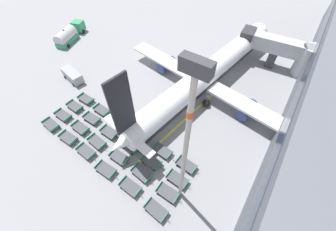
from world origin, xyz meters
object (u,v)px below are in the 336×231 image
(baggage_dolly_row_far_col_c, at_px, (120,122))
(apron_light_mast, at_px, (187,141))
(fuel_tanker_primary, at_px, (69,35))
(baggage_dolly_row_mid_a_col_f, at_px, (168,193))
(baggage_dolly_row_mid_b_col_a, at_px, (75,106))
(baggage_dolly_row_mid_a_col_b, at_px, (80,128))
(baggage_dolly_row_mid_b_col_b, at_px, (92,118))
(baggage_dolly_row_mid_a_col_d, at_px, (119,157))
(baggage_dolly_row_near_col_d, at_px, (106,170))
(baggage_dolly_row_mid_a_col_a, at_px, (63,115))
(baggage_dolly_row_far_col_d, at_px, (139,135))
(baggage_dolly_row_far_col_f, at_px, (186,165))
(baggage_dolly_row_near_col_f, at_px, (156,210))
(baggage_dolly_row_near_col_b, at_px, (68,138))
(airplane, at_px, (206,75))
(baggage_dolly_row_near_col_c, at_px, (86,152))
(baggage_dolly_row_mid_b_col_e, at_px, (151,161))
(baggage_dolly_row_mid_b_col_c, at_px, (109,132))
(baggage_dolly_row_far_col_a, at_px, (86,99))
(baggage_dolly_row_mid_b_col_d, at_px, (130,146))
(baggage_dolly_row_mid_b_col_f, at_px, (177,179))
(baggage_dolly_row_near_col_a, at_px, (51,125))
(baggage_dolly_row_far_col_e, at_px, (162,151))
(service_van, at_px, (72,75))
(baggage_dolly_row_near_col_e, at_px, (130,187))
(baggage_dolly_row_far_col_b, at_px, (102,110))

(baggage_dolly_row_far_col_c, bearing_deg, apron_light_mast, -16.46)
(fuel_tanker_primary, distance_m, apron_light_mast, 46.21)
(baggage_dolly_row_mid_a_col_f, xyz_separation_m, baggage_dolly_row_mid_b_col_a, (-21.78, 3.27, 0.00))
(baggage_dolly_row_mid_a_col_b, height_order, baggage_dolly_row_mid_b_col_b, same)
(baggage_dolly_row_mid_a_col_d, bearing_deg, baggage_dolly_row_mid_b_col_a, 167.20)
(baggage_dolly_row_near_col_d, xyz_separation_m, baggage_dolly_row_mid_a_col_f, (8.87, 2.17, 0.00))
(baggage_dolly_row_mid_a_col_a, distance_m, baggage_dolly_row_far_col_d, 13.79)
(baggage_dolly_row_far_col_c, bearing_deg, baggage_dolly_row_far_col_f, -1.93)
(baggage_dolly_row_near_col_f, bearing_deg, baggage_dolly_row_near_col_b, 177.15)
(airplane, distance_m, baggage_dolly_row_mid_a_col_a, 25.58)
(baggage_dolly_row_near_col_c, height_order, baggage_dolly_row_mid_a_col_b, same)
(baggage_dolly_row_mid_a_col_f, distance_m, apron_light_mast, 12.26)
(baggage_dolly_row_mid_a_col_a, relative_size, baggage_dolly_row_mid_b_col_e, 1.00)
(baggage_dolly_row_mid_a_col_b, distance_m, baggage_dolly_row_mid_b_col_c, 4.88)
(baggage_dolly_row_far_col_c, bearing_deg, baggage_dolly_row_far_col_a, 176.83)
(baggage_dolly_row_near_col_c, bearing_deg, airplane, 70.38)
(baggage_dolly_row_mid_b_col_c, height_order, baggage_dolly_row_mid_b_col_e, same)
(baggage_dolly_row_mid_b_col_e, bearing_deg, baggage_dolly_row_mid_b_col_d, 177.17)
(baggage_dolly_row_mid_b_col_a, relative_size, baggage_dolly_row_mid_b_col_e, 1.01)
(baggage_dolly_row_mid_b_col_d, distance_m, baggage_dolly_row_mid_b_col_f, 8.60)
(baggage_dolly_row_near_col_a, height_order, baggage_dolly_row_far_col_f, same)
(baggage_dolly_row_mid_b_col_b, xyz_separation_m, baggage_dolly_row_far_col_e, (13.23, 1.55, 0.00))
(service_van, distance_m, baggage_dolly_row_far_col_d, 19.79)
(baggage_dolly_row_mid_a_col_d, bearing_deg, service_van, 157.75)
(baggage_dolly_row_far_col_a, bearing_deg, baggage_dolly_row_far_col_c, -3.17)
(baggage_dolly_row_mid_a_col_d, distance_m, baggage_dolly_row_mid_b_col_c, 4.87)
(baggage_dolly_row_near_col_c, distance_m, baggage_dolly_row_mid_a_col_b, 4.71)
(airplane, xyz_separation_m, fuel_tanker_primary, (-34.94, -2.84, -1.87))
(fuel_tanker_primary, bearing_deg, baggage_dolly_row_near_col_a, -45.70)
(fuel_tanker_primary, distance_m, service_van, 15.36)
(baggage_dolly_row_mid_b_col_d, height_order, baggage_dolly_row_far_col_f, same)
(baggage_dolly_row_near_col_b, distance_m, baggage_dolly_row_far_col_f, 18.52)
(baggage_dolly_row_mid_b_col_f, height_order, apron_light_mast, apron_light_mast)
(fuel_tanker_primary, relative_size, baggage_dolly_row_mid_b_col_f, 2.74)
(baggage_dolly_row_mid_b_col_c, distance_m, baggage_dolly_row_mid_b_col_f, 12.95)
(baggage_dolly_row_far_col_a, bearing_deg, baggage_dolly_row_near_col_e, -24.31)
(fuel_tanker_primary, relative_size, baggage_dolly_row_mid_b_col_a, 2.74)
(baggage_dolly_row_mid_b_col_c, xyz_separation_m, apron_light_mast, (14.15, -1.71, 12.16))
(baggage_dolly_row_near_col_c, height_order, baggage_dolly_row_mid_b_col_b, same)
(baggage_dolly_row_near_col_c, relative_size, baggage_dolly_row_near_col_f, 1.00)
(baggage_dolly_row_mid_a_col_d, relative_size, baggage_dolly_row_far_col_c, 1.00)
(baggage_dolly_row_mid_b_col_c, height_order, baggage_dolly_row_mid_b_col_d, same)
(airplane, height_order, baggage_dolly_row_mid_b_col_f, airplane)
(baggage_dolly_row_near_col_a, distance_m, baggage_dolly_row_far_col_f, 22.68)
(baggage_dolly_row_mid_a_col_d, height_order, baggage_dolly_row_far_col_c, same)
(baggage_dolly_row_mid_b_col_b, height_order, baggage_dolly_row_mid_b_col_f, same)
(baggage_dolly_row_far_col_d, relative_size, baggage_dolly_row_far_col_f, 1.00)
(baggage_dolly_row_far_col_b, relative_size, baggage_dolly_row_far_col_c, 1.01)
(baggage_dolly_row_near_col_f, relative_size, baggage_dolly_row_mid_b_col_e, 1.01)
(baggage_dolly_row_far_col_b, height_order, baggage_dolly_row_far_col_f, same)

